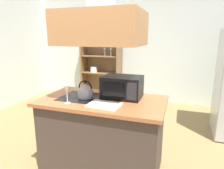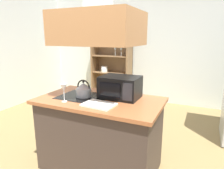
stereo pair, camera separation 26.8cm
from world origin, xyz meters
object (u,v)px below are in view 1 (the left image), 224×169
microwave (122,87)px  cutting_board (104,105)px  wine_glass_on_counter (67,90)px  kettle (85,90)px  dish_cabinet (102,70)px

microwave → cutting_board: bearing=-105.1°
wine_glass_on_counter → kettle: bearing=70.3°
dish_cabinet → microwave: 2.97m
cutting_board → wine_glass_on_counter: (-0.41, -0.05, 0.14)m
dish_cabinet → microwave: bearing=-63.2°
kettle → cutting_board: (0.32, -0.21, -0.08)m
dish_cabinet → cutting_board: size_ratio=5.11×
cutting_board → microwave: (0.10, 0.36, 0.12)m
dish_cabinet → wine_glass_on_counter: dish_cabinet is taller
dish_cabinet → cutting_board: 3.24m
kettle → cutting_board: bearing=-32.6°
dish_cabinet → kettle: 2.94m
kettle → dish_cabinet: bearing=108.1°
microwave → kettle: bearing=-159.9°
cutting_board → dish_cabinet: bearing=112.4°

